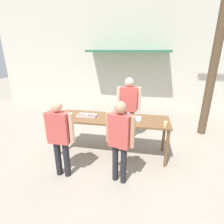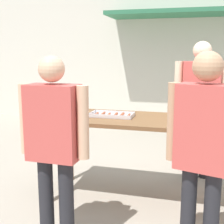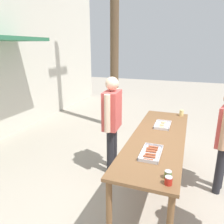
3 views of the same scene
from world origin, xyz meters
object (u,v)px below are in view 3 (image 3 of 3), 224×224
at_px(beer_cup, 182,113).
at_px(person_server_behind_table, 112,117).
at_px(food_tray_buns, 162,125).
at_px(condiment_jar_mustard, 168,181).
at_px(food_tray_sausages, 151,153).
at_px(condiment_jar_ketchup, 168,175).

bearing_deg(beer_cup, person_server_behind_table, 127.73).
bearing_deg(food_tray_buns, condiment_jar_mustard, -170.58).
relative_size(food_tray_sausages, condiment_jar_ketchup, 5.40).
bearing_deg(beer_cup, condiment_jar_mustard, -179.96).
height_order(condiment_jar_mustard, condiment_jar_ketchup, same).
xyz_separation_m(food_tray_sausages, food_tray_buns, (1.08, -0.00, 0.00)).
relative_size(condiment_jar_ketchup, beer_cup, 0.74).
distance_m(condiment_jar_ketchup, person_server_behind_table, 1.78).
bearing_deg(condiment_jar_mustard, food_tray_buns, 9.42).
bearing_deg(beer_cup, food_tray_buns, 159.17).
bearing_deg(food_tray_sausages, person_server_behind_table, 43.17).
relative_size(food_tray_buns, person_server_behind_table, 0.23).
bearing_deg(condiment_jar_ketchup, condiment_jar_mustard, -171.45).
distance_m(condiment_jar_mustard, beer_cup, 2.36).
height_order(food_tray_buns, beer_cup, beer_cup).
xyz_separation_m(food_tray_buns, beer_cup, (0.71, -0.27, 0.04)).
distance_m(food_tray_sausages, beer_cup, 1.81).
relative_size(condiment_jar_mustard, beer_cup, 0.74).
bearing_deg(condiment_jar_mustard, food_tray_sausages, 25.65).
bearing_deg(beer_cup, condiment_jar_ketchup, 179.65).
xyz_separation_m(food_tray_sausages, condiment_jar_ketchup, (-0.47, -0.26, 0.03)).
bearing_deg(food_tray_sausages, beer_cup, -8.62).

